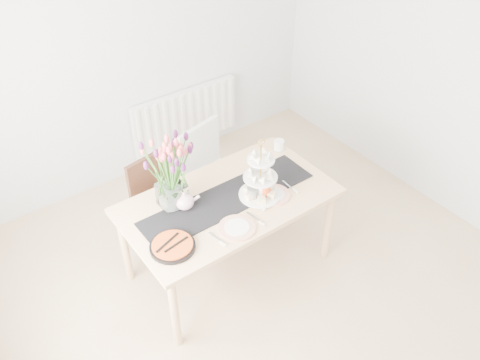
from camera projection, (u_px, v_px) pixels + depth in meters
room_shell at (294, 176)px, 3.14m from camera, size 4.50×4.50×4.50m
radiator at (186, 117)px, 5.28m from camera, size 1.20×0.08×0.60m
dining_table at (229, 207)px, 3.86m from camera, size 1.60×0.90×0.75m
chair_brown at (159, 196)px, 4.24m from camera, size 0.48×0.48×0.84m
chair_white at (210, 169)px, 4.42m from camera, size 0.56×0.56×0.95m
table_runner at (228, 199)px, 3.81m from camera, size 1.40×0.35×0.01m
tulip_vase at (169, 165)px, 3.53m from camera, size 0.67×0.67×0.57m
cake_stand at (260, 182)px, 3.76m from camera, size 0.32×0.32×0.47m
teapot at (185, 201)px, 3.69m from camera, size 0.27×0.25×0.15m
cream_jug at (279, 145)px, 4.29m from camera, size 0.11×0.11×0.09m
tart_tin at (173, 246)px, 3.41m from camera, size 0.31×0.31×0.04m
mug_grey at (253, 193)px, 3.78m from camera, size 0.12×0.12×0.10m
mug_white at (261, 190)px, 3.80m from camera, size 0.13×0.13×0.11m
mug_orange at (264, 191)px, 3.80m from camera, size 0.12×0.12×0.11m
plate_left at (237, 228)px, 3.56m from camera, size 0.31×0.31×0.01m
plate_right at (274, 195)px, 3.84m from camera, size 0.27×0.27×0.01m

